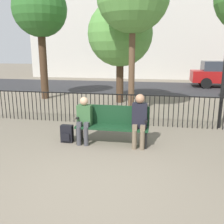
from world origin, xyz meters
TOP-DOWN VIEW (x-y plane):
  - ground_plane at (0.00, 0.00)m, footprint 80.00×80.00m
  - park_bench at (0.00, 2.03)m, footprint 1.75×0.45m
  - seated_person_0 at (-0.67, 1.90)m, footprint 0.34×0.39m
  - seated_person_1 at (0.65, 1.90)m, footprint 0.34×0.39m
  - backpack at (-1.12, 1.88)m, footprint 0.29×0.20m
  - fence_railing at (-0.02, 3.66)m, footprint 9.01×0.03m
  - tree_1 at (-0.62, 7.11)m, footprint 2.72×2.72m
  - tree_2 at (-4.28, 7.37)m, footprint 2.42×2.42m
  - street_surface at (0.00, 12.00)m, footprint 24.00×6.00m

SIDE VIEW (x-z plane):
  - ground_plane at x=0.00m, z-range 0.00..0.00m
  - street_surface at x=0.00m, z-range 0.00..0.01m
  - backpack at x=-1.12m, z-range 0.00..0.43m
  - park_bench at x=0.00m, z-range 0.03..0.95m
  - fence_railing at x=-0.02m, z-range 0.08..1.03m
  - seated_person_0 at x=-0.67m, z-range 0.07..1.21m
  - seated_person_1 at x=0.65m, z-range 0.07..1.33m
  - tree_1 at x=-0.62m, z-range 0.76..5.04m
  - tree_2 at x=-4.28m, z-range 1.34..6.58m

